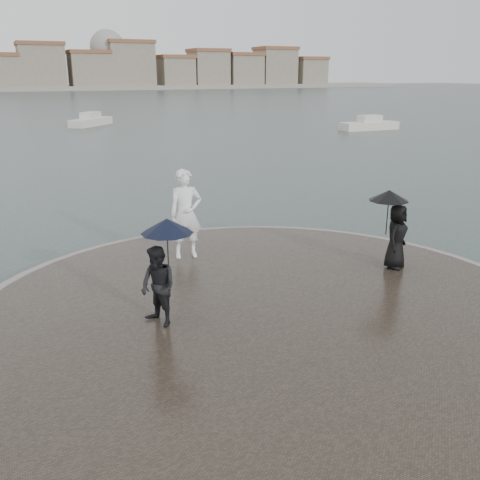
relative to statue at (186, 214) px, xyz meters
name	(u,v)px	position (x,y,z in m)	size (l,w,h in m)	color
ground	(375,419)	(0.40, -7.23, -1.51)	(400.00, 400.00, 0.00)	#2B3835
kerb_ring	(267,317)	(0.40, -3.73, -1.35)	(12.50, 12.50, 0.32)	gray
quay_tip	(267,316)	(0.40, -3.73, -1.33)	(11.90, 11.90, 0.36)	#2D261E
statue	(186,214)	(0.00, 0.00, 0.00)	(0.84, 0.55, 2.30)	white
visitor_left	(161,269)	(-1.72, -3.48, -0.05)	(1.16, 1.05, 2.04)	black
visitor_right	(394,225)	(4.30, -2.90, -0.07)	(1.19, 0.99, 1.95)	black
boats	(94,129)	(3.79, 33.97, -1.13)	(41.03, 28.68, 1.50)	beige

